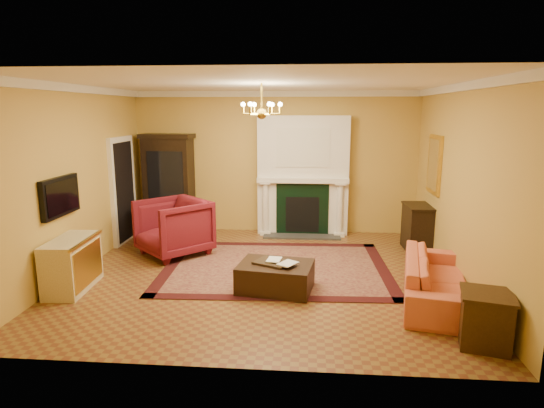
# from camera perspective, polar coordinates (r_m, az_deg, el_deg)

# --- Properties ---
(floor) EXTENTS (6.00, 5.50, 0.02)m
(floor) POSITION_cam_1_polar(r_m,az_deg,el_deg) (7.44, -1.22, -8.87)
(floor) COLOR brown
(floor) RESTS_ON ground
(ceiling) EXTENTS (6.00, 5.50, 0.02)m
(ceiling) POSITION_cam_1_polar(r_m,az_deg,el_deg) (6.98, -1.33, 15.02)
(ceiling) COLOR white
(ceiling) RESTS_ON wall_back
(wall_back) EXTENTS (6.00, 0.02, 3.00)m
(wall_back) POSITION_cam_1_polar(r_m,az_deg,el_deg) (9.78, 0.41, 5.20)
(wall_back) COLOR #BC9843
(wall_back) RESTS_ON floor
(wall_front) EXTENTS (6.00, 0.02, 3.00)m
(wall_front) POSITION_cam_1_polar(r_m,az_deg,el_deg) (4.38, -5.02, -2.95)
(wall_front) COLOR #BC9843
(wall_front) RESTS_ON floor
(wall_left) EXTENTS (0.02, 5.50, 3.00)m
(wall_left) POSITION_cam_1_polar(r_m,az_deg,el_deg) (7.95, -23.42, 2.74)
(wall_left) COLOR #BC9843
(wall_left) RESTS_ON floor
(wall_right) EXTENTS (0.02, 5.50, 3.00)m
(wall_right) POSITION_cam_1_polar(r_m,az_deg,el_deg) (7.38, 22.67, 2.18)
(wall_right) COLOR #BC9843
(wall_right) RESTS_ON floor
(fireplace) EXTENTS (1.90, 0.70, 2.50)m
(fireplace) POSITION_cam_1_polar(r_m,az_deg,el_deg) (9.61, 3.89, 3.22)
(fireplace) COLOR white
(fireplace) RESTS_ON wall_back
(crown_molding) EXTENTS (6.00, 5.50, 0.12)m
(crown_molding) POSITION_cam_1_polar(r_m,az_deg,el_deg) (7.93, -0.58, 14.11)
(crown_molding) COLOR silver
(crown_molding) RESTS_ON ceiling
(doorway) EXTENTS (0.08, 1.05, 2.10)m
(doorway) POSITION_cam_1_polar(r_m,az_deg,el_deg) (9.51, -18.15, 1.66)
(doorway) COLOR white
(doorway) RESTS_ON wall_left
(tv_panel) EXTENTS (0.09, 0.95, 0.58)m
(tv_panel) POSITION_cam_1_polar(r_m,az_deg,el_deg) (7.43, -25.03, 0.86)
(tv_panel) COLOR black
(tv_panel) RESTS_ON wall_left
(gilt_mirror) EXTENTS (0.06, 0.76, 1.05)m
(gilt_mirror) POSITION_cam_1_polar(r_m,az_deg,el_deg) (8.68, 19.69, 4.69)
(gilt_mirror) COLOR gold
(gilt_mirror) RESTS_ON wall_right
(chandelier) EXTENTS (0.63, 0.55, 0.53)m
(chandelier) POSITION_cam_1_polar(r_m,az_deg,el_deg) (6.97, -1.31, 11.72)
(chandelier) COLOR gold
(chandelier) RESTS_ON ceiling
(oriental_rug) EXTENTS (3.85, 2.95, 0.02)m
(oriental_rug) POSITION_cam_1_polar(r_m,az_deg,el_deg) (7.74, 0.50, -7.91)
(oriental_rug) COLOR #440E1B
(oriental_rug) RESTS_ON floor
(china_cabinet) EXTENTS (1.05, 0.54, 2.03)m
(china_cabinet) POSITION_cam_1_polar(r_m,az_deg,el_deg) (10.01, -12.79, 2.25)
(china_cabinet) COLOR black
(china_cabinet) RESTS_ON floor
(wingback_armchair) EXTENTS (1.50, 1.50, 1.13)m
(wingback_armchair) POSITION_cam_1_polar(r_m,az_deg,el_deg) (8.46, -12.28, -2.54)
(wingback_armchair) COLOR maroon
(wingback_armchair) RESTS_ON floor
(pedestal_table) EXTENTS (0.42, 0.42, 0.75)m
(pedestal_table) POSITION_cam_1_polar(r_m,az_deg,el_deg) (9.43, -15.63, -2.04)
(pedestal_table) COLOR black
(pedestal_table) RESTS_ON floor
(commode) EXTENTS (0.55, 1.06, 0.77)m
(commode) POSITION_cam_1_polar(r_m,az_deg,el_deg) (7.35, -23.82, -6.92)
(commode) COLOR beige
(commode) RESTS_ON floor
(coral_sofa) EXTENTS (1.04, 2.20, 0.83)m
(coral_sofa) POSITION_cam_1_polar(r_m,az_deg,el_deg) (6.75, 19.97, -7.97)
(coral_sofa) COLOR #C6573F
(coral_sofa) RESTS_ON floor
(end_table) EXTENTS (0.62, 0.62, 0.59)m
(end_table) POSITION_cam_1_polar(r_m,az_deg,el_deg) (5.76, 25.20, -13.11)
(end_table) COLOR #331F0E
(end_table) RESTS_ON floor
(console_table) EXTENTS (0.46, 0.77, 0.84)m
(console_table) POSITION_cam_1_polar(r_m,az_deg,el_deg) (9.00, 17.76, -2.94)
(console_table) COLOR black
(console_table) RESTS_ON floor
(leather_ottoman) EXTENTS (1.15, 0.91, 0.39)m
(leather_ottoman) POSITION_cam_1_polar(r_m,az_deg,el_deg) (6.74, 0.44, -9.09)
(leather_ottoman) COLOR black
(leather_ottoman) RESTS_ON oriental_rug
(ottoman_tray) EXTENTS (0.61, 0.56, 0.03)m
(ottoman_tray) POSITION_cam_1_polar(r_m,az_deg,el_deg) (6.69, 0.09, -7.32)
(ottoman_tray) COLOR black
(ottoman_tray) RESTS_ON leather_ottoman
(book_a) EXTENTS (0.20, 0.05, 0.27)m
(book_a) POSITION_cam_1_polar(r_m,az_deg,el_deg) (6.68, -0.60, -5.97)
(book_a) COLOR gray
(book_a) RESTS_ON ottoman_tray
(book_b) EXTENTS (0.19, 0.13, 0.29)m
(book_b) POSITION_cam_1_polar(r_m,az_deg,el_deg) (6.57, 1.23, -6.22)
(book_b) COLOR gray
(book_b) RESTS_ON ottoman_tray
(topiary_left) EXTENTS (0.15, 0.15, 0.42)m
(topiary_left) POSITION_cam_1_polar(r_m,az_deg,el_deg) (9.57, -0.22, 4.80)
(topiary_left) COLOR gray
(topiary_left) RESTS_ON fireplace
(topiary_right) EXTENTS (0.16, 0.16, 0.44)m
(topiary_right) POSITION_cam_1_polar(r_m,az_deg,el_deg) (9.55, 8.20, 4.73)
(topiary_right) COLOR gray
(topiary_right) RESTS_ON fireplace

